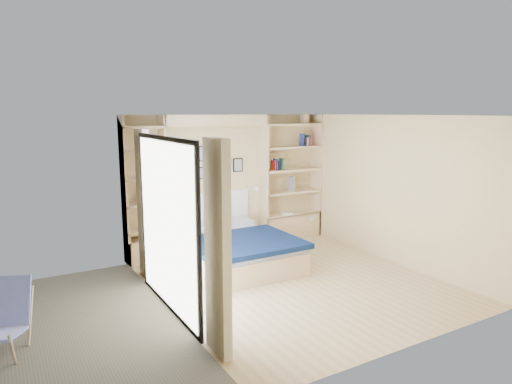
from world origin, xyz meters
TOP-DOWN VIEW (x-y plane):
  - ground at (0.00, 0.00)m, footprint 4.50×4.50m
  - room_shell at (-0.39, 1.52)m, footprint 4.50×4.50m
  - bed at (-0.45, 1.14)m, footprint 1.75×2.19m
  - photo_gallery at (-0.45, 2.22)m, footprint 1.48×0.02m
  - reading_lamps at (-0.30, 2.00)m, footprint 1.92×0.12m
  - shelf_decor at (1.10, 2.07)m, footprint 3.54×0.23m
  - deck at (-3.60, 0.00)m, footprint 3.20×4.00m
  - deck_chair at (-3.87, -0.13)m, footprint 0.72×0.89m

SIDE VIEW (x-z plane):
  - ground at x=0.00m, z-range 0.00..0.00m
  - deck at x=-3.60m, z-range -0.03..0.03m
  - bed at x=-0.45m, z-range -0.26..0.81m
  - deck_chair at x=-3.87m, z-range -0.02..0.76m
  - room_shell at x=-0.39m, z-range -1.17..3.33m
  - reading_lamps at x=-0.30m, z-range 1.03..1.17m
  - photo_gallery at x=-0.45m, z-range 1.19..2.01m
  - shelf_decor at x=1.10m, z-range 0.69..2.72m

